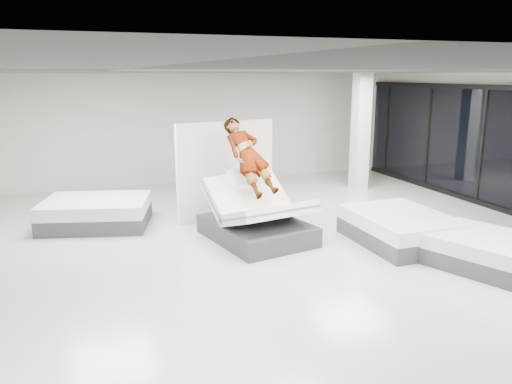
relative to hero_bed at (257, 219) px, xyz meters
The scene contains 9 objects.
room 1.74m from the hero_bed, 80.35° to the right, with size 14.00×14.04×3.20m.
hero_bed is the anchor object (origin of this frame).
person 0.97m from the hero_bed, 101.34° to the left, with size 0.67×0.44×1.84m, color slate.
remote 0.71m from the hero_bed, ahead, with size 0.05×0.14×0.03m, color black.
divider_panel 1.84m from the hero_bed, 93.40° to the left, with size 2.38×0.11×2.16m, color white.
flat_bed_right_far 2.75m from the hero_bed, 23.57° to the right, with size 1.58×2.10×0.58m.
flat_bed_right_near 4.19m from the hero_bed, 40.45° to the right, with size 2.09×2.36×0.54m.
flat_bed_left_far 3.53m from the hero_bed, 145.37° to the left, with size 2.47×2.10×0.59m.
column 5.44m from the hero_bed, 37.53° to the left, with size 0.40×0.40×3.20m, color silver.
Camera 1 is at (-3.38, -7.49, 3.16)m, focal length 35.00 mm.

